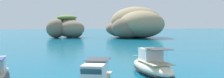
# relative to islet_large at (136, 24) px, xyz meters

# --- Properties ---
(islet_large) EXTENTS (23.48, 26.40, 10.84)m
(islet_large) POSITION_rel_islet_large_xyz_m (0.00, 0.00, 0.00)
(islet_large) COLOR #9E8966
(islet_large) RESTS_ON ground
(islet_small) EXTENTS (15.69, 13.66, 7.91)m
(islet_small) POSITION_rel_islet_large_xyz_m (-23.98, 3.69, -1.38)
(islet_small) COLOR #84755B
(islet_small) RESTS_ON ground
(motorboat_cream) EXTENTS (3.04, 8.79, 2.72)m
(motorboat_cream) POSITION_rel_islet_large_xyz_m (-16.32, -64.13, -3.95)
(motorboat_cream) COLOR beige
(motorboat_cream) RESTS_ON ground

